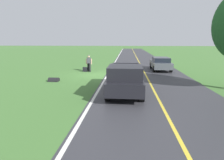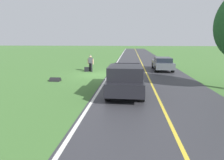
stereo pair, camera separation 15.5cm
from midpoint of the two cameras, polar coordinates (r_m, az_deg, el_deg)
ground_plane at (r=18.08m, az=-3.69°, el=1.53°), size 200.00×200.00×0.00m
road_surface at (r=17.93m, az=10.81°, el=1.27°), size 7.55×120.00×0.00m
lane_edge_line at (r=17.95m, az=-0.69°, el=1.50°), size 0.16×117.60×0.00m
lane_centre_line at (r=17.92m, az=10.82°, el=1.28°), size 0.14×117.60×0.00m
hitchhiker_walking at (r=19.99m, az=-6.16°, el=5.30°), size 0.62×0.51×1.75m
suitcase_carried at (r=20.09m, az=-7.33°, el=3.17°), size 0.46×0.21×0.48m
pickup_truck_passing at (r=11.48m, az=4.53°, el=0.54°), size 2.13×5.42×1.82m
sedan_near_oncoming at (r=21.46m, az=15.01°, el=4.80°), size 1.95×4.41×1.41m
drainage_culvert at (r=15.92m, az=-16.27°, el=-0.31°), size 0.80×0.60×0.60m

